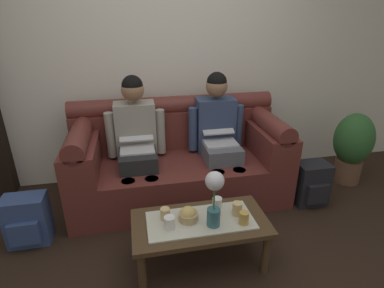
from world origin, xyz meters
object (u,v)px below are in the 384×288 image
at_px(cup_near_right, 237,209).
at_px(backpack_right, 311,184).
at_px(coffee_table, 200,226).
at_px(cup_far_left, 244,218).
at_px(couch, 179,161).
at_px(backpack_left, 27,221).
at_px(cup_far_right, 170,223).
at_px(snack_bowl, 188,215).
at_px(person_right, 218,131).
at_px(potted_plant, 353,145).
at_px(person_left, 136,137).
at_px(cup_far_center, 217,206).
at_px(cup_near_left, 165,214).
at_px(flower_vase, 214,194).

bearing_deg(cup_near_right, backpack_right, 29.16).
relative_size(coffee_table, cup_far_left, 10.71).
xyz_separation_m(couch, backpack_left, (-1.31, -0.49, -0.17)).
height_order(couch, cup_far_right, couch).
height_order(backpack_right, backpack_left, backpack_right).
distance_m(snack_bowl, cup_far_left, 0.39).
relative_size(person_right, potted_plant, 1.57).
bearing_deg(person_right, cup_far_right, -121.66).
bearing_deg(backpack_left, cup_far_right, -25.89).
height_order(coffee_table, cup_far_left, cup_far_left).
distance_m(coffee_table, cup_near_right, 0.30).
bearing_deg(cup_far_left, cup_near_right, 96.66).
relative_size(person_left, cup_far_left, 13.46).
bearing_deg(potted_plant, coffee_table, -155.49).
relative_size(cup_far_center, potted_plant, 0.16).
xyz_separation_m(cup_far_right, potted_plant, (2.09, 0.90, 0.01)).
bearing_deg(person_right, person_left, 179.99).
bearing_deg(cup_near_left, coffee_table, -13.43).
distance_m(couch, cup_near_right, 1.00).
bearing_deg(coffee_table, cup_near_right, 1.79).
height_order(cup_near_right, potted_plant, potted_plant).
bearing_deg(flower_vase, potted_plant, 27.27).
bearing_deg(cup_far_right, cup_near_right, 6.16).
xyz_separation_m(cup_near_right, backpack_right, (0.95, 0.53, -0.22)).
xyz_separation_m(person_left, cup_far_center, (0.53, -0.91, -0.22)).
bearing_deg(cup_far_right, cup_far_center, 15.42).
xyz_separation_m(coffee_table, cup_near_left, (-0.24, 0.06, 0.10)).
bearing_deg(cup_near_right, flower_vase, -157.95).
distance_m(snack_bowl, cup_far_right, 0.16).
height_order(person_right, potted_plant, person_right).
distance_m(person_right, snack_bowl, 1.09).
bearing_deg(potted_plant, person_right, 175.57).
xyz_separation_m(flower_vase, snack_bowl, (-0.16, 0.09, -0.21)).
bearing_deg(backpack_left, flower_vase, -21.74).
bearing_deg(couch, coffee_table, -90.00).
xyz_separation_m(backpack_left, potted_plant, (3.17, 0.37, 0.23)).
bearing_deg(cup_near_right, coffee_table, -178.21).
height_order(cup_far_left, cup_far_right, cup_far_left).
xyz_separation_m(person_right, snack_bowl, (-0.48, -0.95, -0.24)).
bearing_deg(cup_far_left, backpack_left, 160.12).
xyz_separation_m(cup_far_left, backpack_right, (0.94, 0.64, -0.21)).
height_order(person_right, snack_bowl, person_right).
xyz_separation_m(person_right, backpack_left, (-1.70, -0.49, -0.45)).
bearing_deg(coffee_table, flower_vase, -43.80).
bearing_deg(backpack_right, cup_near_left, -161.87).
distance_m(person_right, cup_near_left, 1.14).
relative_size(person_left, cup_far_right, 13.62).
bearing_deg(backpack_left, cup_far_left, -19.88).
height_order(snack_bowl, backpack_right, snack_bowl).
bearing_deg(potted_plant, person_left, 177.12).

